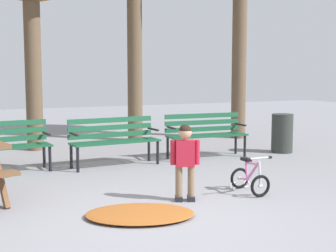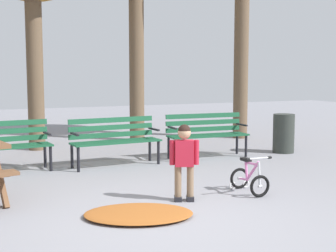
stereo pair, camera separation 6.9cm
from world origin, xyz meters
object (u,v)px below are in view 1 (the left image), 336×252
(trash_bin, at_px, (282,133))
(park_bench_right, at_px, (205,131))
(child_standing, at_px, (185,157))
(park_bench_far_left, at_px, (0,143))
(kids_bicycle, at_px, (250,178))
(park_bench_left, at_px, (114,137))

(trash_bin, bearing_deg, park_bench_right, 173.25)
(trash_bin, bearing_deg, child_standing, -145.05)
(park_bench_far_left, bearing_deg, child_standing, -55.38)
(park_bench_right, relative_size, kids_bicycle, 2.84)
(park_bench_left, relative_size, park_bench_right, 1.00)
(park_bench_left, height_order, kids_bicycle, park_bench_left)
(park_bench_right, bearing_deg, trash_bin, -6.75)
(park_bench_far_left, bearing_deg, kids_bicycle, -43.79)
(park_bench_left, distance_m, kids_bicycle, 2.87)
(park_bench_right, bearing_deg, park_bench_left, -178.00)
(park_bench_far_left, height_order, child_standing, child_standing)
(park_bench_left, relative_size, child_standing, 1.63)
(park_bench_left, distance_m, trash_bin, 3.64)
(park_bench_right, xyz_separation_m, kids_bicycle, (-0.85, -2.72, -0.31))
(park_bench_right, bearing_deg, child_standing, -124.42)
(trash_bin, bearing_deg, park_bench_left, 177.83)
(park_bench_far_left, distance_m, kids_bicycle, 4.11)
(park_bench_far_left, distance_m, trash_bin, 5.55)
(kids_bicycle, bearing_deg, trash_bin, 44.20)
(kids_bicycle, xyz_separation_m, trash_bin, (2.58, 2.51, 0.20))
(park_bench_far_left, distance_m, park_bench_right, 3.82)
(park_bench_left, bearing_deg, trash_bin, -2.17)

